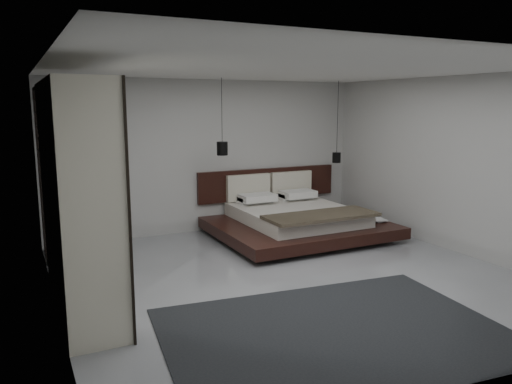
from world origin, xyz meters
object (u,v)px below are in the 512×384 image
bed (295,219)px  rug (336,333)px  lattice_screen (42,175)px  pendant_left (222,148)px  pendant_right (336,157)px  wardrobe (77,196)px

bed → rug: size_ratio=0.84×
lattice_screen → bed: bearing=-7.5°
lattice_screen → pendant_left: pendant_left is taller
pendant_right → wardrobe: 5.51m
bed → rug: (-1.65, -3.60, -0.29)m
wardrobe → rug: wardrobe is taller
bed → wardrobe: (-3.89, -1.61, 1.00)m
lattice_screen → pendant_right: bearing=-0.7°
bed → pendant_left: pendant_left is taller
pendant_right → bed: bearing=-158.3°
pendant_right → lattice_screen: bearing=179.3°
bed → rug: bed is taller
pendant_left → pendant_right: bearing=-0.0°
lattice_screen → rug: (2.49, -4.15, -1.29)m
pendant_left → rug: (-0.44, -4.08, -1.59)m
pendant_right → wardrobe: (-5.10, -2.09, -0.03)m
pendant_left → wardrobe: bearing=-142.0°
pendant_right → rug: (-2.87, -4.08, -1.32)m
pendant_left → wardrobe: (-2.67, -2.09, -0.29)m
lattice_screen → pendant_right: size_ratio=1.64×
pendant_left → pendant_right: (2.43, -0.00, -0.26)m
wardrobe → rug: bearing=-41.7°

